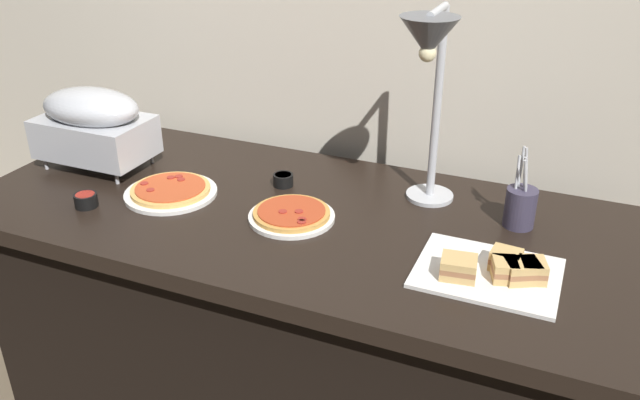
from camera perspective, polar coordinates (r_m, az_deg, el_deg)
The scene contains 10 objects.
back_wall at distance 2.17m, azimuth 3.12°, elevation 15.21°, with size 4.40×0.04×2.40m, color beige.
buffet_table at distance 2.08m, azimuth -2.29°, elevation -10.05°, with size 1.90×0.84×0.76m.
chafing_dish at distance 2.23m, azimuth -19.11°, elevation 6.32°, with size 0.36×0.22×0.26m.
heat_lamp at distance 1.71m, azimuth 9.54°, elevation 11.92°, with size 0.15×0.30×0.57m.
pizza_plate_front at distance 2.02m, azimuth -12.86°, elevation 0.77°, with size 0.28×0.28×0.03m.
pizza_plate_center at distance 1.83m, azimuth -2.49°, elevation -1.30°, with size 0.24×0.24×0.03m.
sandwich_platter at distance 1.62m, azimuth 14.99°, elevation -5.90°, with size 0.34×0.26×0.06m.
sauce_cup_near at distance 2.02m, azimuth -3.22°, elevation 1.80°, with size 0.06×0.06×0.04m.
sauce_cup_far at distance 2.01m, azimuth -19.69°, elevation 0.02°, with size 0.07×0.07×0.04m.
utensil_holder at distance 1.85m, azimuth 17.02°, elevation -0.52°, with size 0.08×0.08×0.23m.
Camera 1 is at (0.73, -1.50, 1.63)m, focal length 36.80 mm.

